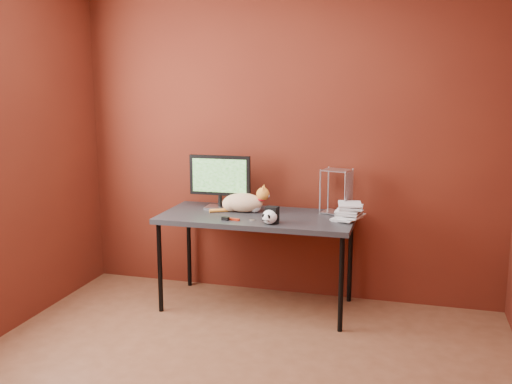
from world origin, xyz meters
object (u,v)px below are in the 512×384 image
(cat, at_px, (243,202))
(book_stack, at_px, (341,128))
(monitor, at_px, (220,179))
(skull_mug, at_px, (270,217))
(desk, at_px, (257,221))
(speaker, at_px, (272,216))

(cat, relative_size, book_stack, 0.34)
(monitor, xyz_separation_m, skull_mug, (0.52, -0.40, -0.19))
(desk, xyz_separation_m, monitor, (-0.35, 0.14, 0.30))
(skull_mug, bearing_deg, speaker, 94.35)
(skull_mug, distance_m, speaker, 0.04)
(monitor, xyz_separation_m, speaker, (0.53, -0.37, -0.19))
(desk, distance_m, cat, 0.20)
(speaker, bearing_deg, desk, 134.78)
(monitor, xyz_separation_m, book_stack, (0.98, -0.08, 0.44))
(desk, height_order, cat, cat)
(desk, height_order, book_stack, book_stack)
(desk, distance_m, book_stack, 0.97)
(monitor, height_order, speaker, monitor)
(skull_mug, xyz_separation_m, speaker, (0.01, 0.04, 0.00))
(skull_mug, bearing_deg, book_stack, 53.79)
(monitor, relative_size, book_stack, 0.37)
(skull_mug, relative_size, book_stack, 0.09)
(speaker, bearing_deg, skull_mug, -97.88)
(monitor, height_order, book_stack, book_stack)
(skull_mug, height_order, speaker, speaker)
(monitor, height_order, cat, monitor)
(desk, xyz_separation_m, book_stack, (0.62, 0.06, 0.74))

